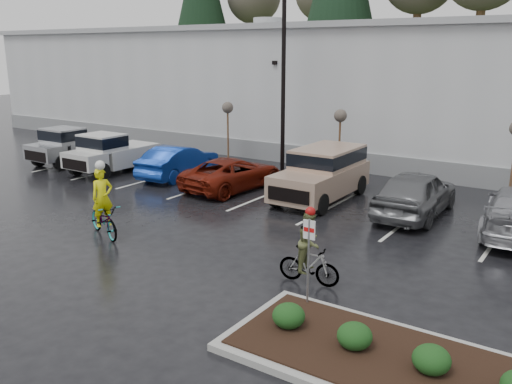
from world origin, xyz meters
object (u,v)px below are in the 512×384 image
Objects in this scene: pickup_silver at (78,144)px; fire_lane_sign at (309,253)px; suv_tan at (321,175)px; lamppost at (284,53)px; cyclist_olive at (309,255)px; pickup_white at (117,151)px; sapling_mid at (340,119)px; car_blue at (179,161)px; cyclist_hivis at (104,213)px; sapling_west at (228,111)px; car_red at (233,173)px; car_grey at (416,193)px.

fire_lane_sign is at bearing -24.07° from pickup_silver.
pickup_silver is 1.02× the size of suv_tan.
lamppost is 4.48× the size of cyclist_olive.
pickup_white is 1.02× the size of suv_tan.
pickup_silver is 2.52× the size of cyclist_olive.
suv_tan is (1.16, -4.13, -1.70)m from sapling_mid.
lamppost is 6.70m from suv_tan.
suv_tan is (3.66, -3.13, -4.66)m from lamppost.
cyclist_hivis is (3.61, -7.66, 0.01)m from car_blue.
lamppost is at bearing -14.04° from sapling_west.
pickup_silver is (-13.02, -4.62, -1.75)m from sapling_mid.
car_red is 4.00m from suv_tan.
pickup_white is (-15.00, 7.91, -0.43)m from fire_lane_sign.
cyclist_olive is (7.26, 0.40, 0.00)m from cyclist_hivis.
fire_lane_sign is 8.71m from car_grey.
cyclist_hivis is (-7.62, -7.79, -0.09)m from car_grey.
cyclist_hivis is at bearing -116.01° from suv_tan.
lamppost reaches higher than sapling_mid.
lamppost is 5.07m from sapling_west.
suv_tan is at bearing 18.89° from cyclist_olive.
cyclist_olive is at bearing -64.78° from suv_tan.
sapling_west is 4.68m from car_blue.
suv_tan reaches higher than pickup_silver.
lamppost is at bearing 18.98° from pickup_silver.
lamppost is 2.88× the size of sapling_mid.
pickup_white is 1.13× the size of car_blue.
suv_tan is at bearing 3.98° from pickup_white.
car_grey is at bearing 92.04° from fire_lane_sign.
cyclist_olive reaches higher than pickup_silver.
fire_lane_sign is at bearing -56.54° from lamppost.
pickup_silver is at bearing 4.70° from car_red.
car_blue is at bearing 3.19° from pickup_silver.
suv_tan is (7.66, -4.13, -1.70)m from sapling_west.
pickup_white is at bearing 65.33° from cyclist_hivis.
sapling_west is 0.70× the size of car_blue.
suv_tan is (3.95, 0.54, 0.34)m from car_red.
pickup_silver is 2.09× the size of cyclist_hivis.
pickup_silver and pickup_white have the same top height.
sapling_west reaches higher than pickup_white.
car_blue is 1.85× the size of cyclist_hivis.
car_grey reaches higher than car_red.
sapling_west is at bearing -46.52° from car_red.
car_red is at bearing -51.52° from sapling_west.
suv_tan and cyclist_olive have the same top height.
fire_lane_sign is 20.07m from pickup_silver.
cyclist_olive is (11.13, -11.50, -1.96)m from sapling_west.
suv_tan is at bearing 115.52° from fire_lane_sign.
lamppost is 2.01× the size of car_blue.
fire_lane_sign is (5.30, -12.80, -1.32)m from sapling_mid.
car_red is 1.99× the size of cyclist_hivis.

